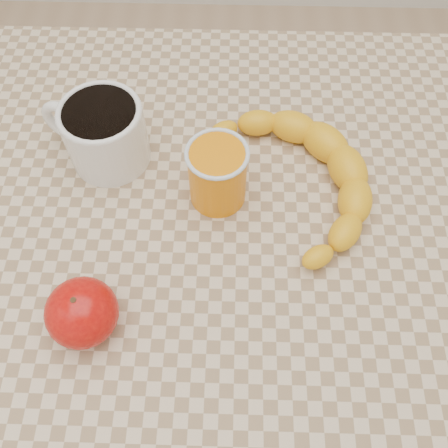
{
  "coord_description": "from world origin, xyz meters",
  "views": [
    {
      "loc": [
        0.01,
        -0.32,
        1.32
      ],
      "look_at": [
        0.0,
        0.0,
        0.77
      ],
      "focal_mm": 40.0,
      "sensor_mm": 36.0,
      "label": 1
    }
  ],
  "objects_px": {
    "table": "(224,260)",
    "coffee_mug": "(103,132)",
    "banana": "(300,176)",
    "orange_juice_glass": "(217,174)",
    "apple": "(82,313)"
  },
  "relations": [
    {
      "from": "table",
      "to": "coffee_mug",
      "type": "height_order",
      "value": "coffee_mug"
    },
    {
      "from": "table",
      "to": "orange_juice_glass",
      "type": "relative_size",
      "value": 8.46
    },
    {
      "from": "coffee_mug",
      "to": "banana",
      "type": "xyz_separation_m",
      "value": [
        0.27,
        -0.05,
        -0.03
      ]
    },
    {
      "from": "orange_juice_glass",
      "to": "table",
      "type": "bearing_deg",
      "value": -80.17
    },
    {
      "from": "table",
      "to": "banana",
      "type": "xyz_separation_m",
      "value": [
        0.1,
        0.07,
        0.11
      ]
    },
    {
      "from": "orange_juice_glass",
      "to": "banana",
      "type": "height_order",
      "value": "orange_juice_glass"
    },
    {
      "from": "table",
      "to": "coffee_mug",
      "type": "bearing_deg",
      "value": 143.89
    },
    {
      "from": "orange_juice_glass",
      "to": "apple",
      "type": "bearing_deg",
      "value": -127.93
    },
    {
      "from": "banana",
      "to": "orange_juice_glass",
      "type": "bearing_deg",
      "value": 167.0
    },
    {
      "from": "orange_juice_glass",
      "to": "apple",
      "type": "distance_m",
      "value": 0.24
    },
    {
      "from": "orange_juice_glass",
      "to": "banana",
      "type": "bearing_deg",
      "value": 8.45
    },
    {
      "from": "coffee_mug",
      "to": "apple",
      "type": "distance_m",
      "value": 0.25
    },
    {
      "from": "banana",
      "to": "apple",
      "type": "bearing_deg",
      "value": -162.98
    },
    {
      "from": "coffee_mug",
      "to": "orange_juice_glass",
      "type": "xyz_separation_m",
      "value": [
        0.16,
        -0.06,
        -0.0
      ]
    },
    {
      "from": "table",
      "to": "coffee_mug",
      "type": "distance_m",
      "value": 0.25
    }
  ]
}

